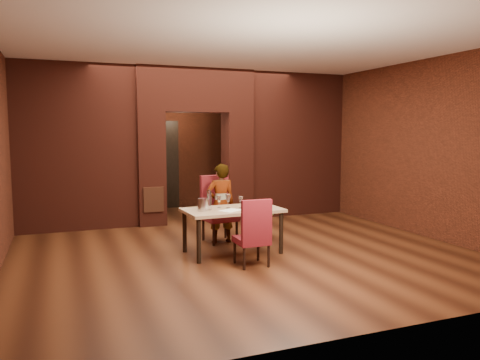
# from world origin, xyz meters

# --- Properties ---
(floor) EXTENTS (8.00, 8.00, 0.00)m
(floor) POSITION_xyz_m (0.00, 0.00, 0.00)
(floor) COLOR #492312
(floor) RESTS_ON ground
(ceiling) EXTENTS (7.00, 8.00, 0.04)m
(ceiling) POSITION_xyz_m (0.00, 0.00, 3.20)
(ceiling) COLOR silver
(ceiling) RESTS_ON ground
(wall_back) EXTENTS (7.00, 0.04, 3.20)m
(wall_back) POSITION_xyz_m (0.00, 4.00, 1.60)
(wall_back) COLOR #612514
(wall_back) RESTS_ON ground
(wall_front) EXTENTS (7.00, 0.04, 3.20)m
(wall_front) POSITION_xyz_m (0.00, -4.00, 1.60)
(wall_front) COLOR #612514
(wall_front) RESTS_ON ground
(wall_right) EXTENTS (0.04, 8.00, 3.20)m
(wall_right) POSITION_xyz_m (3.50, 0.00, 1.60)
(wall_right) COLOR #612514
(wall_right) RESTS_ON ground
(pillar_left) EXTENTS (0.55, 0.55, 2.30)m
(pillar_left) POSITION_xyz_m (-0.95, 2.00, 1.15)
(pillar_left) COLOR maroon
(pillar_left) RESTS_ON ground
(pillar_right) EXTENTS (0.55, 0.55, 2.30)m
(pillar_right) POSITION_xyz_m (0.95, 2.00, 1.15)
(pillar_right) COLOR maroon
(pillar_right) RESTS_ON ground
(lintel) EXTENTS (2.45, 0.55, 0.90)m
(lintel) POSITION_xyz_m (0.00, 2.00, 2.75)
(lintel) COLOR maroon
(lintel) RESTS_ON ground
(wing_wall_left) EXTENTS (2.28, 0.35, 3.20)m
(wing_wall_left) POSITION_xyz_m (-2.36, 2.00, 1.60)
(wing_wall_left) COLOR maroon
(wing_wall_left) RESTS_ON ground
(wing_wall_right) EXTENTS (2.28, 0.35, 3.20)m
(wing_wall_right) POSITION_xyz_m (2.36, 2.00, 1.60)
(wing_wall_right) COLOR maroon
(wing_wall_right) RESTS_ON ground
(vent_panel) EXTENTS (0.40, 0.03, 0.50)m
(vent_panel) POSITION_xyz_m (-0.95, 1.71, 0.55)
(vent_panel) COLOR #A55030
(vent_panel) RESTS_ON ground
(rear_door) EXTENTS (0.90, 0.08, 2.10)m
(rear_door) POSITION_xyz_m (-0.40, 3.94, 1.05)
(rear_door) COLOR black
(rear_door) RESTS_ON ground
(rear_door_frame) EXTENTS (1.02, 0.04, 2.22)m
(rear_door_frame) POSITION_xyz_m (-0.40, 3.90, 1.05)
(rear_door_frame) COLOR black
(rear_door_frame) RESTS_ON ground
(dining_table) EXTENTS (1.54, 0.91, 0.70)m
(dining_table) POSITION_xyz_m (-0.19, -0.76, 0.35)
(dining_table) COLOR #A67F5E
(dining_table) RESTS_ON ground
(chair_far) EXTENTS (0.58, 0.58, 1.14)m
(chair_far) POSITION_xyz_m (-0.13, 0.03, 0.57)
(chair_far) COLOR maroon
(chair_far) RESTS_ON ground
(chair_near) EXTENTS (0.44, 0.44, 0.97)m
(chair_near) POSITION_xyz_m (-0.17, -1.49, 0.49)
(chair_near) COLOR maroon
(chair_near) RESTS_ON ground
(person_seated) EXTENTS (0.50, 0.34, 1.36)m
(person_seated) POSITION_xyz_m (-0.13, -0.04, 0.68)
(person_seated) COLOR silver
(person_seated) RESTS_ON ground
(wine_glass_a) EXTENTS (0.08, 0.08, 0.19)m
(wine_glass_a) POSITION_xyz_m (-0.35, -0.58, 0.80)
(wine_glass_a) COLOR white
(wine_glass_a) RESTS_ON dining_table
(wine_glass_b) EXTENTS (0.09, 0.09, 0.22)m
(wine_glass_b) POSITION_xyz_m (-0.23, -0.69, 0.81)
(wine_glass_b) COLOR white
(wine_glass_b) RESTS_ON dining_table
(wine_glass_c) EXTENTS (0.08, 0.08, 0.19)m
(wine_glass_c) POSITION_xyz_m (-0.05, -0.76, 0.80)
(wine_glass_c) COLOR white
(wine_glass_c) RESTS_ON dining_table
(tasting_sheet) EXTENTS (0.40, 0.37, 0.00)m
(tasting_sheet) POSITION_xyz_m (-0.27, -0.90, 0.71)
(tasting_sheet) COLOR white
(tasting_sheet) RESTS_ON dining_table
(wine_bucket) EXTENTS (0.16, 0.16, 0.19)m
(wine_bucket) POSITION_xyz_m (-0.68, -0.79, 0.80)
(wine_bucket) COLOR silver
(wine_bucket) RESTS_ON dining_table
(water_bottle) EXTENTS (0.07, 0.07, 0.31)m
(water_bottle) POSITION_xyz_m (-0.56, -0.73, 0.86)
(water_bottle) COLOR white
(water_bottle) RESTS_ON dining_table
(potted_plant) EXTENTS (0.49, 0.49, 0.41)m
(potted_plant) POSITION_xyz_m (0.71, 0.06, 0.21)
(potted_plant) COLOR #3C702D
(potted_plant) RESTS_ON ground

